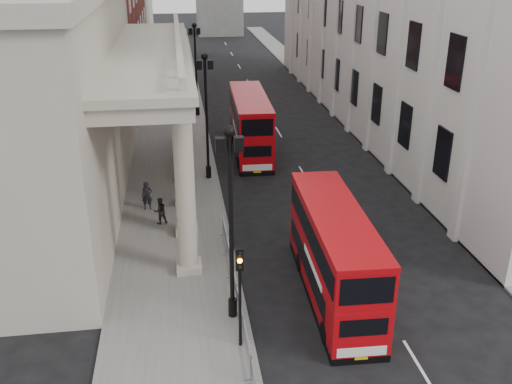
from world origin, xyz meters
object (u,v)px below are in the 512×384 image
(bus_near, at_px, (334,253))
(pedestrian_c, at_px, (182,156))
(lamp_post_mid, at_px, (206,108))
(bus_far, at_px, (250,123))
(pedestrian_a, at_px, (147,196))
(traffic_light, at_px, (240,280))
(lamp_post_south, at_px, (231,213))
(pedestrian_b, at_px, (160,211))
(lamp_post_north, at_px, (196,63))

(bus_near, distance_m, pedestrian_c, 18.11)
(lamp_post_mid, height_order, bus_far, lamp_post_mid)
(pedestrian_a, bearing_deg, bus_near, -53.49)
(traffic_light, bearing_deg, bus_near, 34.91)
(lamp_post_south, distance_m, pedestrian_a, 12.67)
(bus_far, relative_size, pedestrian_c, 5.97)
(bus_far, relative_size, pedestrian_b, 6.64)
(lamp_post_south, relative_size, lamp_post_mid, 1.00)
(lamp_post_south, distance_m, lamp_post_mid, 16.00)
(pedestrian_a, bearing_deg, lamp_post_north, 76.05)
(lamp_post_mid, xyz_separation_m, bus_far, (3.52, 5.14, -2.61))
(lamp_post_mid, distance_m, pedestrian_b, 8.39)
(pedestrian_a, xyz_separation_m, pedestrian_b, (0.79, -2.06, -0.08))
(bus_far, height_order, pedestrian_a, bus_far)
(lamp_post_north, bearing_deg, pedestrian_b, -97.85)
(bus_near, relative_size, pedestrian_b, 6.21)
(bus_far, bearing_deg, pedestrian_c, -147.51)
(pedestrian_a, distance_m, pedestrian_c, 7.02)
(lamp_post_mid, relative_size, lamp_post_north, 1.00)
(lamp_post_south, relative_size, traffic_light, 1.93)
(lamp_post_mid, relative_size, bus_far, 0.81)
(lamp_post_south, xyz_separation_m, pedestrian_b, (-3.12, 9.33, -4.02))
(lamp_post_mid, relative_size, pedestrian_b, 5.37)
(bus_near, height_order, bus_far, bus_far)
(pedestrian_a, height_order, pedestrian_b, pedestrian_a)
(traffic_light, xyz_separation_m, pedestrian_a, (-4.01, 13.41, -2.13))
(lamp_post_mid, relative_size, bus_near, 0.86)
(pedestrian_a, bearing_deg, traffic_light, -76.56)
(lamp_post_south, xyz_separation_m, lamp_post_north, (0.00, 32.00, 0.00))
(pedestrian_a, bearing_deg, pedestrian_c, 68.50)
(traffic_light, xyz_separation_m, bus_far, (3.42, 23.16, -0.80))
(lamp_post_south, relative_size, pedestrian_b, 5.37)
(lamp_post_mid, distance_m, pedestrian_a, 7.21)
(lamp_post_south, height_order, pedestrian_a, lamp_post_south)
(bus_far, distance_m, pedestrian_a, 12.33)
(traffic_light, xyz_separation_m, pedestrian_b, (-3.22, 11.35, -2.21))
(bus_far, bearing_deg, pedestrian_a, -125.36)
(lamp_post_mid, xyz_separation_m, bus_near, (4.61, -14.87, -2.76))
(lamp_post_north, height_order, pedestrian_c, lamp_post_north)
(traffic_light, bearing_deg, pedestrian_a, 106.65)
(lamp_post_south, distance_m, traffic_light, 2.71)
(lamp_post_south, bearing_deg, pedestrian_b, 108.52)
(pedestrian_b, relative_size, pedestrian_c, 0.90)
(pedestrian_a, height_order, pedestrian_c, pedestrian_c)
(lamp_post_mid, bearing_deg, pedestrian_a, -130.34)
(bus_far, distance_m, pedestrian_b, 13.62)
(pedestrian_b, xyz_separation_m, pedestrian_c, (1.42, 8.73, 0.09))
(lamp_post_south, height_order, bus_far, lamp_post_south)
(lamp_post_south, distance_m, pedestrian_c, 18.56)
(traffic_light, height_order, pedestrian_b, traffic_light)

